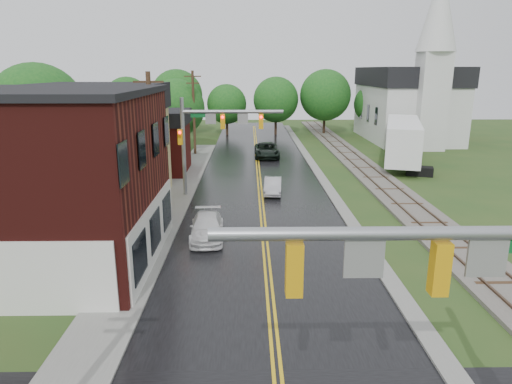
{
  "coord_description": "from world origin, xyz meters",
  "views": [
    {
      "loc": [
        -0.85,
        -5.82,
        9.11
      ],
      "look_at": [
        -0.53,
        14.98,
        3.5
      ],
      "focal_mm": 32.0,
      "sensor_mm": 36.0,
      "label": 1
    }
  ],
  "objects_px": {
    "church": "(411,96)",
    "utility_pole_b": "(152,143)",
    "tree_left_e": "(177,109)",
    "suv_dark": "(267,150)",
    "brick_building": "(0,179)",
    "traffic_signal_near": "(476,294)",
    "sedan_silver": "(273,186)",
    "traffic_signal_far": "(213,129)",
    "tree_left_c": "(118,117)",
    "pickup_white": "(207,228)",
    "utility_pole_c": "(194,111)",
    "semi_trailer": "(403,139)",
    "tree_left_b": "(40,113)"
  },
  "relations": [
    {
      "from": "church",
      "to": "utility_pole_b",
      "type": "relative_size",
      "value": 2.22
    },
    {
      "from": "tree_left_e",
      "to": "suv_dark",
      "type": "distance_m",
      "value": 11.31
    },
    {
      "from": "brick_building",
      "to": "traffic_signal_near",
      "type": "distance_m",
      "value": 20.6
    },
    {
      "from": "traffic_signal_near",
      "to": "sedan_silver",
      "type": "distance_m",
      "value": 25.98
    },
    {
      "from": "utility_pole_b",
      "to": "sedan_silver",
      "type": "height_order",
      "value": "utility_pole_b"
    },
    {
      "from": "church",
      "to": "traffic_signal_far",
      "type": "height_order",
      "value": "church"
    },
    {
      "from": "tree_left_e",
      "to": "sedan_silver",
      "type": "bearing_deg",
      "value": -62.02
    },
    {
      "from": "tree_left_c",
      "to": "tree_left_e",
      "type": "height_order",
      "value": "tree_left_e"
    },
    {
      "from": "brick_building",
      "to": "pickup_white",
      "type": "height_order",
      "value": "brick_building"
    },
    {
      "from": "tree_left_c",
      "to": "suv_dark",
      "type": "bearing_deg",
      "value": 8.78
    },
    {
      "from": "utility_pole_b",
      "to": "pickup_white",
      "type": "relative_size",
      "value": 2.05
    },
    {
      "from": "traffic_signal_far",
      "to": "utility_pole_c",
      "type": "relative_size",
      "value": 0.82
    },
    {
      "from": "sedan_silver",
      "to": "utility_pole_b",
      "type": "bearing_deg",
      "value": -140.58
    },
    {
      "from": "traffic_signal_near",
      "to": "sedan_silver",
      "type": "height_order",
      "value": "traffic_signal_near"
    },
    {
      "from": "traffic_signal_far",
      "to": "sedan_silver",
      "type": "bearing_deg",
      "value": 6.28
    },
    {
      "from": "sedan_silver",
      "to": "pickup_white",
      "type": "bearing_deg",
      "value": -109.6
    },
    {
      "from": "traffic_signal_far",
      "to": "sedan_silver",
      "type": "distance_m",
      "value": 6.22
    },
    {
      "from": "tree_left_e",
      "to": "semi_trailer",
      "type": "xyz_separation_m",
      "value": [
        23.1,
        -7.4,
        -2.32
      ]
    },
    {
      "from": "traffic_signal_near",
      "to": "semi_trailer",
      "type": "relative_size",
      "value": 0.52
    },
    {
      "from": "brick_building",
      "to": "utility_pole_b",
      "type": "bearing_deg",
      "value": 50.93
    },
    {
      "from": "church",
      "to": "traffic_signal_far",
      "type": "relative_size",
      "value": 2.72
    },
    {
      "from": "traffic_signal_near",
      "to": "semi_trailer",
      "type": "bearing_deg",
      "value": 73.54
    },
    {
      "from": "utility_pole_b",
      "to": "tree_left_b",
      "type": "bearing_deg",
      "value": 138.14
    },
    {
      "from": "tree_left_b",
      "to": "tree_left_c",
      "type": "relative_size",
      "value": 1.27
    },
    {
      "from": "traffic_signal_near",
      "to": "utility_pole_b",
      "type": "distance_m",
      "value": 22.49
    },
    {
      "from": "church",
      "to": "tree_left_e",
      "type": "height_order",
      "value": "church"
    },
    {
      "from": "church",
      "to": "tree_left_e",
      "type": "distance_m",
      "value": 29.91
    },
    {
      "from": "tree_left_c",
      "to": "suv_dark",
      "type": "xyz_separation_m",
      "value": [
        14.89,
        2.3,
        -3.75
      ]
    },
    {
      "from": "utility_pole_c",
      "to": "tree_left_e",
      "type": "height_order",
      "value": "utility_pole_c"
    },
    {
      "from": "brick_building",
      "to": "tree_left_b",
      "type": "xyz_separation_m",
      "value": [
        -5.36,
        16.9,
        1.57
      ]
    },
    {
      "from": "utility_pole_b",
      "to": "suv_dark",
      "type": "bearing_deg",
      "value": 68.78
    },
    {
      "from": "traffic_signal_far",
      "to": "utility_pole_c",
      "type": "height_order",
      "value": "utility_pole_c"
    },
    {
      "from": "brick_building",
      "to": "pickup_white",
      "type": "distance_m",
      "value": 10.39
    },
    {
      "from": "brick_building",
      "to": "tree_left_e",
      "type": "bearing_deg",
      "value": 83.29
    },
    {
      "from": "traffic_signal_near",
      "to": "traffic_signal_far",
      "type": "bearing_deg",
      "value": 105.52
    },
    {
      "from": "tree_left_e",
      "to": "pickup_white",
      "type": "xyz_separation_m",
      "value": [
        5.65,
        -27.84,
        -4.18
      ]
    },
    {
      "from": "tree_left_e",
      "to": "pickup_white",
      "type": "distance_m",
      "value": 28.71
    },
    {
      "from": "brick_building",
      "to": "church",
      "type": "distance_m",
      "value": 50.58
    },
    {
      "from": "traffic_signal_far",
      "to": "pickup_white",
      "type": "xyz_separation_m",
      "value": [
        0.27,
        -8.94,
        -4.34
      ]
    },
    {
      "from": "brick_building",
      "to": "utility_pole_b",
      "type": "xyz_separation_m",
      "value": [
        5.68,
        7.0,
        0.57
      ]
    },
    {
      "from": "tree_left_b",
      "to": "sedan_silver",
      "type": "height_order",
      "value": "tree_left_b"
    },
    {
      "from": "church",
      "to": "traffic_signal_far",
      "type": "xyz_separation_m",
      "value": [
        -23.47,
        -26.74,
        -0.86
      ]
    },
    {
      "from": "traffic_signal_far",
      "to": "tree_left_e",
      "type": "relative_size",
      "value": 0.9
    },
    {
      "from": "traffic_signal_far",
      "to": "tree_left_e",
      "type": "xyz_separation_m",
      "value": [
        -5.38,
        18.9,
        -0.16
      ]
    },
    {
      "from": "traffic_signal_near",
      "to": "utility_pole_b",
      "type": "height_order",
      "value": "utility_pole_b"
    },
    {
      "from": "tree_left_b",
      "to": "tree_left_c",
      "type": "xyz_separation_m",
      "value": [
        4.0,
        8.0,
        -1.21
      ]
    },
    {
      "from": "brick_building",
      "to": "semi_trailer",
      "type": "relative_size",
      "value": 1.02
    },
    {
      "from": "brick_building",
      "to": "tree_left_c",
      "type": "distance_m",
      "value": 24.94
    },
    {
      "from": "semi_trailer",
      "to": "pickup_white",
      "type": "bearing_deg",
      "value": -130.51
    },
    {
      "from": "tree_left_b",
      "to": "sedan_silver",
      "type": "distance_m",
      "value": 19.96
    }
  ]
}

